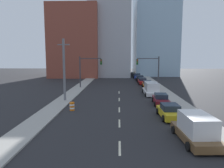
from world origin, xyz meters
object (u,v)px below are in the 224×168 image
object	(u,v)px
sedan_blue	(137,76)
traffic_signal_left	(86,68)
traffic_signal_right	(152,68)
sedan_maroon	(161,99)
sedan_red	(142,81)
box_truck_brown	(196,129)
box_truck_white	(151,89)
sedan_orange	(147,85)
utility_pole_left_mid	(64,70)
sedan_black	(140,78)
sedan_yellow	(170,112)
traffic_barrel	(72,106)

from	to	relation	value
sedan_blue	traffic_signal_left	bearing A→B (deg)	-119.67
traffic_signal_right	sedan_maroon	xyz separation A→B (m)	(-0.90, -13.98, -3.35)
sedan_maroon	sedan_red	bearing A→B (deg)	93.64
box_truck_brown	box_truck_white	distance (m)	19.48
box_truck_white	sedan_orange	size ratio (longest dim) A/B	1.34
utility_pole_left_mid	box_truck_brown	bearing A→B (deg)	-46.98
sedan_black	sedan_blue	size ratio (longest dim) A/B	0.93
traffic_signal_left	sedan_black	size ratio (longest dim) A/B	1.45
utility_pole_left_mid	sedan_blue	distance (m)	33.76
sedan_blue	sedan_orange	bearing A→B (deg)	-86.85
sedan_red	sedan_blue	world-z (taller)	sedan_red
traffic_signal_left	sedan_red	bearing A→B (deg)	28.26
utility_pole_left_mid	sedan_yellow	xyz separation A→B (m)	(12.68, -7.78, -3.75)
sedan_maroon	traffic_barrel	bearing A→B (deg)	-158.64
sedan_yellow	sedan_black	bearing A→B (deg)	88.17
traffic_signal_left	utility_pole_left_mid	world-z (taller)	utility_pole_left_mid
sedan_yellow	sedan_black	world-z (taller)	sedan_yellow
traffic_barrel	sedan_maroon	distance (m)	11.46
sedan_yellow	sedan_maroon	size ratio (longest dim) A/B	0.98
traffic_signal_right	box_truck_brown	bearing A→B (deg)	-91.63
traffic_signal_right	sedan_yellow	xyz separation A→B (m)	(-1.18, -20.28, -3.33)
box_truck_brown	box_truck_white	world-z (taller)	box_truck_brown
utility_pole_left_mid	sedan_blue	world-z (taller)	utility_pole_left_mid
sedan_black	utility_pole_left_mid	bearing A→B (deg)	-117.16
box_truck_white	sedan_red	xyz separation A→B (m)	(0.01, 13.27, -0.32)
box_truck_brown	sedan_maroon	xyz separation A→B (m)	(-0.15, 12.57, -0.35)
utility_pole_left_mid	sedan_maroon	world-z (taller)	utility_pole_left_mid
sedan_red	sedan_blue	xyz separation A→B (m)	(-0.12, 12.38, -0.01)
traffic_signal_left	sedan_black	world-z (taller)	traffic_signal_left
traffic_signal_right	utility_pole_left_mid	bearing A→B (deg)	-137.94
utility_pole_left_mid	box_truck_white	size ratio (longest dim) A/B	1.39
traffic_signal_right	sedan_blue	xyz separation A→B (m)	(-1.24, 18.58, -3.35)
traffic_signal_left	box_truck_white	size ratio (longest dim) A/B	0.99
utility_pole_left_mid	traffic_barrel	distance (m)	6.75
sedan_yellow	sedan_blue	distance (m)	38.86
sedan_orange	sedan_red	size ratio (longest dim) A/B	0.96
traffic_signal_right	sedan_yellow	size ratio (longest dim) A/B	1.35
box_truck_brown	sedan_orange	world-z (taller)	box_truck_brown
traffic_signal_left	sedan_maroon	size ratio (longest dim) A/B	1.32
sedan_red	traffic_signal_right	bearing A→B (deg)	-80.73
sedan_yellow	traffic_barrel	bearing A→B (deg)	164.11
box_truck_white	sedan_red	bearing A→B (deg)	89.67
sedan_yellow	box_truck_white	bearing A→B (deg)	88.12
traffic_barrel	box_truck_white	bearing A→B (deg)	44.64
sedan_red	sedan_black	bearing A→B (deg)	88.64
box_truck_brown	sedan_yellow	size ratio (longest dim) A/B	1.19
traffic_signal_left	sedan_red	xyz separation A→B (m)	(11.53, 6.19, -3.34)
traffic_signal_right	sedan_blue	distance (m)	18.92
box_truck_brown	sedan_red	distance (m)	32.75
traffic_signal_left	box_truck_brown	bearing A→B (deg)	-65.88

